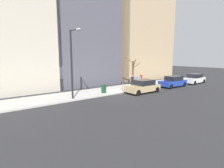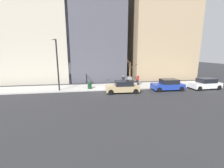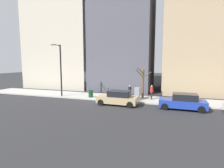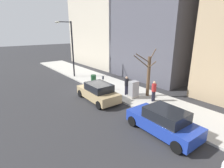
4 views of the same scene
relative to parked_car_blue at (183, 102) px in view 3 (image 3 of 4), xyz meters
The scene contains 14 objects.
ground_plane 8.83m from the parked_car_blue, 83.31° to the left, with size 120.00×120.00×0.00m, color #2B2B2D.
sidewalk 9.27m from the parked_car_blue, 70.90° to the left, with size 4.00×36.00×0.15m, color #B2AFA8.
parked_car_blue is the anchor object (origin of this frame).
parked_car_tan 6.36m from the parked_car_blue, 91.93° to the left, with size 2.04×4.25×1.52m.
parking_meter 8.16m from the parked_car_blue, 79.59° to the left, with size 0.14×0.10×1.35m.
utility_box 5.30m from the parked_car_blue, 63.95° to the left, with size 0.83×0.61×1.43m.
streetlamp 14.86m from the parked_car_blue, 84.83° to the left, with size 1.97×0.32×6.50m.
bare_tree 5.78m from the parked_car_blue, 50.29° to the left, with size 2.34×1.79×4.00m.
trash_bin 10.66m from the parked_car_blue, 79.60° to the left, with size 0.56×0.56×0.90m, color #14381E.
pedestrian_near_meter 4.46m from the parked_car_blue, 46.31° to the left, with size 0.40×0.36×1.66m.
pedestrian_midblock 6.14m from the parked_car_blue, 67.42° to the left, with size 0.39×0.36×1.66m.
office_tower_left 14.89m from the parked_car_blue, 16.41° to the right, with size 11.86×11.86×16.05m, color tan.
office_block_center 19.41m from the parked_car_blue, 38.00° to the left, with size 9.73×9.73×27.39m, color #4C4C56.
office_tower_right 26.47m from the parked_car_blue, 56.96° to the left, with size 12.34×12.34×26.65m, color #BCB29E.
Camera 3 is at (-18.54, -7.38, 4.40)m, focal length 28.00 mm.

